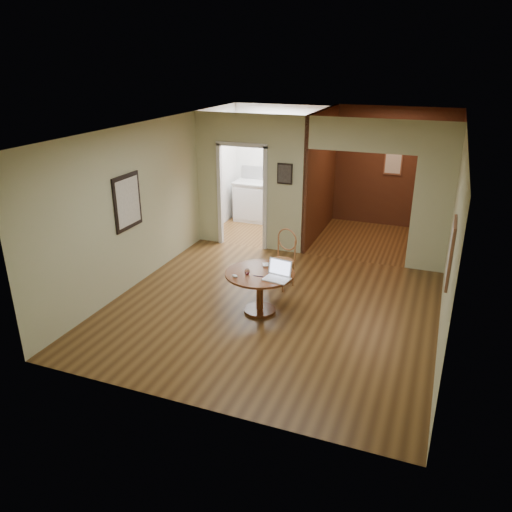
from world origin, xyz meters
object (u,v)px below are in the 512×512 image
at_px(dining_table, 260,283).
at_px(chair, 283,255).
at_px(open_laptop, 278,274).
at_px(closed_laptop, 274,266).

height_order(dining_table, chair, chair).
height_order(chair, open_laptop, chair).
height_order(chair, closed_laptop, chair).
bearing_deg(chair, closed_laptop, -65.87).
bearing_deg(open_laptop, dining_table, 173.13).
xyz_separation_m(dining_table, closed_laptop, (0.12, 0.28, 0.19)).
relative_size(chair, open_laptop, 2.51).
bearing_deg(chair, open_laptop, -58.41).
xyz_separation_m(dining_table, chair, (0.03, 1.04, 0.07)).
bearing_deg(dining_table, closed_laptop, 66.59).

